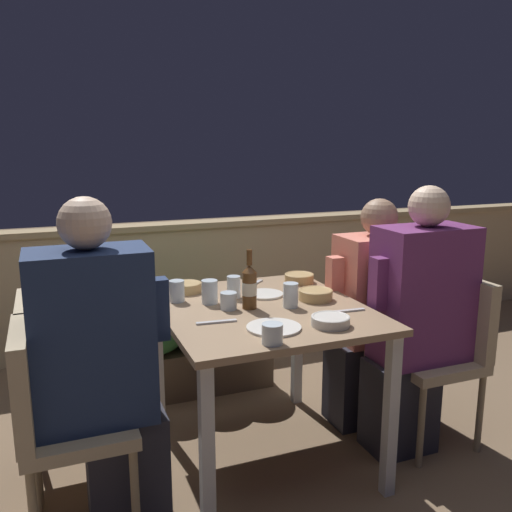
{
  "coord_description": "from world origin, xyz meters",
  "views": [
    {
      "loc": [
        -0.88,
        -2.18,
        1.49
      ],
      "look_at": [
        0.0,
        0.08,
        0.98
      ],
      "focal_mm": 38.0,
      "sensor_mm": 36.0,
      "label": 1
    }
  ],
  "objects_px": {
    "chair_left_near": "(53,411)",
    "beer_bottle": "(249,286)",
    "person_navy_jumper": "(103,369)",
    "chair_left_far": "(52,370)",
    "chair_right_near": "(446,342)",
    "chair_right_far": "(399,324)",
    "person_purple_stripe": "(416,321)",
    "person_coral_top": "(369,312)"
  },
  "relations": [
    {
      "from": "chair_left_near",
      "to": "chair_right_near",
      "type": "relative_size",
      "value": 1.0
    },
    {
      "from": "chair_right_far",
      "to": "person_purple_stripe",
      "type": "bearing_deg",
      "value": -113.18
    },
    {
      "from": "chair_right_far",
      "to": "person_coral_top",
      "type": "relative_size",
      "value": 0.7
    },
    {
      "from": "chair_left_near",
      "to": "chair_left_far",
      "type": "distance_m",
      "value": 0.39
    },
    {
      "from": "chair_left_near",
      "to": "chair_left_far",
      "type": "xyz_separation_m",
      "value": [
        0.01,
        0.39,
        0.0
      ]
    },
    {
      "from": "chair_left_near",
      "to": "chair_left_far",
      "type": "relative_size",
      "value": 1.0
    },
    {
      "from": "chair_right_near",
      "to": "person_coral_top",
      "type": "relative_size",
      "value": 0.7
    },
    {
      "from": "chair_left_far",
      "to": "chair_left_near",
      "type": "bearing_deg",
      "value": -91.01
    },
    {
      "from": "chair_left_near",
      "to": "person_coral_top",
      "type": "distance_m",
      "value": 1.62
    },
    {
      "from": "chair_left_near",
      "to": "beer_bottle",
      "type": "bearing_deg",
      "value": 13.43
    },
    {
      "from": "person_navy_jumper",
      "to": "chair_right_far",
      "type": "xyz_separation_m",
      "value": [
        1.58,
        0.34,
        -0.14
      ]
    },
    {
      "from": "person_coral_top",
      "to": "chair_left_far",
      "type": "bearing_deg",
      "value": 178.27
    },
    {
      "from": "person_navy_jumper",
      "to": "chair_right_near",
      "type": "distance_m",
      "value": 1.65
    },
    {
      "from": "chair_left_near",
      "to": "person_navy_jumper",
      "type": "xyz_separation_m",
      "value": [
        0.19,
        -0.0,
        0.14
      ]
    },
    {
      "from": "chair_left_far",
      "to": "beer_bottle",
      "type": "relative_size",
      "value": 3.14
    },
    {
      "from": "chair_right_near",
      "to": "person_purple_stripe",
      "type": "height_order",
      "value": "person_purple_stripe"
    },
    {
      "from": "person_navy_jumper",
      "to": "chair_left_far",
      "type": "xyz_separation_m",
      "value": [
        -0.18,
        0.39,
        -0.14
      ]
    },
    {
      "from": "person_navy_jumper",
      "to": "person_coral_top",
      "type": "distance_m",
      "value": 1.44
    },
    {
      "from": "chair_right_near",
      "to": "chair_right_far",
      "type": "xyz_separation_m",
      "value": [
        -0.06,
        0.31,
        0.0
      ]
    },
    {
      "from": "chair_left_far",
      "to": "person_coral_top",
      "type": "relative_size",
      "value": 0.7
    },
    {
      "from": "person_navy_jumper",
      "to": "chair_right_near",
      "type": "bearing_deg",
      "value": 1.19
    },
    {
      "from": "chair_right_near",
      "to": "person_coral_top",
      "type": "xyz_separation_m",
      "value": [
        -0.25,
        0.31,
        0.09
      ]
    },
    {
      "from": "chair_right_far",
      "to": "chair_left_near",
      "type": "bearing_deg",
      "value": -169.1
    },
    {
      "from": "chair_left_far",
      "to": "person_coral_top",
      "type": "xyz_separation_m",
      "value": [
        1.57,
        -0.05,
        0.09
      ]
    },
    {
      "from": "person_navy_jumper",
      "to": "beer_bottle",
      "type": "bearing_deg",
      "value": 17.03
    },
    {
      "from": "chair_right_far",
      "to": "chair_right_near",
      "type": "bearing_deg",
      "value": -79.57
    },
    {
      "from": "chair_right_far",
      "to": "person_coral_top",
      "type": "distance_m",
      "value": 0.21
    },
    {
      "from": "beer_bottle",
      "to": "person_purple_stripe",
      "type": "bearing_deg",
      "value": -12.14
    },
    {
      "from": "person_coral_top",
      "to": "person_navy_jumper",
      "type": "bearing_deg",
      "value": -166.24
    },
    {
      "from": "chair_right_near",
      "to": "beer_bottle",
      "type": "relative_size",
      "value": 3.14
    },
    {
      "from": "person_navy_jumper",
      "to": "chair_right_near",
      "type": "xyz_separation_m",
      "value": [
        1.64,
        0.03,
        -0.14
      ]
    },
    {
      "from": "beer_bottle",
      "to": "chair_left_near",
      "type": "bearing_deg",
      "value": -166.57
    },
    {
      "from": "chair_left_near",
      "to": "person_coral_top",
      "type": "bearing_deg",
      "value": 12.18
    },
    {
      "from": "chair_right_near",
      "to": "person_purple_stripe",
      "type": "distance_m",
      "value": 0.23
    },
    {
      "from": "person_navy_jumper",
      "to": "beer_bottle",
      "type": "distance_m",
      "value": 0.72
    },
    {
      "from": "person_purple_stripe",
      "to": "chair_right_far",
      "type": "bearing_deg",
      "value": 66.82
    },
    {
      "from": "chair_right_near",
      "to": "chair_left_near",
      "type": "bearing_deg",
      "value": -178.93
    },
    {
      "from": "chair_right_near",
      "to": "person_purple_stripe",
      "type": "relative_size",
      "value": 0.65
    },
    {
      "from": "chair_left_far",
      "to": "chair_right_far",
      "type": "height_order",
      "value": "same"
    },
    {
      "from": "chair_left_near",
      "to": "person_purple_stripe",
      "type": "distance_m",
      "value": 1.65
    },
    {
      "from": "beer_bottle",
      "to": "chair_left_far",
      "type": "bearing_deg",
      "value": 167.66
    },
    {
      "from": "chair_left_far",
      "to": "person_purple_stripe",
      "type": "height_order",
      "value": "person_purple_stripe"
    }
  ]
}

